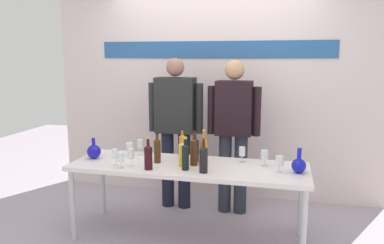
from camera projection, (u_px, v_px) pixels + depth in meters
ground_plane at (188, 237)px, 3.65m from camera, size 10.00×10.00×0.00m
back_wall at (214, 74)px, 4.60m from camera, size 4.03×0.11×3.00m
display_table at (188, 170)px, 3.54m from camera, size 2.21×0.71×0.72m
decanter_blue_left at (94, 151)px, 3.73m from camera, size 0.14×0.14×0.21m
decanter_blue_right at (299, 165)px, 3.27m from camera, size 0.13×0.13×0.22m
presenter_left at (176, 123)px, 4.23m from camera, size 0.63×0.22×1.70m
presenter_right at (234, 128)px, 4.08m from camera, size 0.58×0.22×1.68m
wine_bottle_0 at (182, 146)px, 3.69m from camera, size 0.07×0.07×0.31m
wine_bottle_1 at (204, 158)px, 3.27m from camera, size 0.07×0.07×0.31m
wine_bottle_2 at (157, 149)px, 3.57m from camera, size 0.06×0.06×0.29m
wine_bottle_3 at (195, 149)px, 3.62m from camera, size 0.07×0.07×0.30m
wine_bottle_4 at (182, 153)px, 3.47m from camera, size 0.08×0.08×0.28m
wine_bottle_5 at (148, 156)px, 3.36m from camera, size 0.07×0.07×0.30m
wine_bottle_6 at (185, 156)px, 3.35m from camera, size 0.06×0.06×0.30m
wine_bottle_7 at (194, 151)px, 3.49m from camera, size 0.07×0.07×0.33m
wine_bottle_8 at (204, 150)px, 3.50m from camera, size 0.07×0.07×0.33m
wine_glass_left_0 at (116, 154)px, 3.48m from camera, size 0.06×0.06×0.16m
wine_glass_left_1 at (129, 146)px, 3.79m from camera, size 0.07×0.07×0.15m
wine_glass_left_2 at (140, 144)px, 3.85m from camera, size 0.06×0.06×0.16m
wine_glass_left_3 at (121, 157)px, 3.40m from camera, size 0.06×0.06×0.15m
wine_glass_left_4 at (131, 154)px, 3.45m from camera, size 0.06×0.06×0.17m
wine_glass_right_0 at (242, 152)px, 3.59m from camera, size 0.06×0.06×0.15m
wine_glass_right_1 at (265, 155)px, 3.47m from camera, size 0.07×0.07×0.15m
wine_glass_right_2 at (280, 161)px, 3.29m from camera, size 0.07×0.07×0.15m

